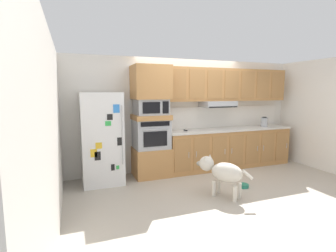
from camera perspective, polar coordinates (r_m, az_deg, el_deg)
ground_plane at (r=5.36m, az=9.20°, el=-11.86°), size 9.60×9.60×0.00m
back_kitchen_wall at (r=6.06m, az=4.21°, el=2.60°), size 6.20×0.12×2.50m
side_panel_left at (r=4.40m, az=-23.85°, el=0.12°), size 0.12×7.10×2.50m
side_panel_right at (r=6.92m, az=29.97°, el=2.22°), size 0.12×7.10×2.50m
refrigerator at (r=5.15m, az=-14.37°, el=-2.64°), size 0.76×0.73×1.76m
oven_base_cabinet at (r=5.55m, az=-3.69°, el=-7.85°), size 0.74×0.62×0.60m
built_in_oven at (r=5.42m, az=-3.74°, el=-1.72°), size 0.70×0.62×0.60m
appliance_mid_shelf at (r=5.37m, az=-3.78°, el=1.97°), size 0.74×0.62×0.10m
microwave at (r=5.35m, az=-3.79°, el=4.20°), size 0.64×0.54×0.32m
appliance_upper_cabinet at (r=5.35m, az=-3.84°, el=9.56°), size 0.74×0.62×0.68m
lower_cabinet_run at (r=6.32m, az=13.22°, el=-4.81°), size 3.09×0.63×0.88m
countertop_slab at (r=6.25m, az=13.32°, el=-0.67°), size 3.13×0.64×0.04m
backsplash_panel at (r=6.45m, az=11.97°, el=2.04°), size 3.13×0.02×0.50m
upper_cabinet_with_hood at (r=6.28m, az=12.84°, el=8.56°), size 3.09×0.48×0.88m
screwdriver at (r=5.69m, az=3.96°, el=-0.94°), size 0.16×0.15×0.03m
electric_kettle at (r=6.78m, az=20.42°, el=0.83°), size 0.17×0.17×0.24m
dog at (r=4.56m, az=11.76°, el=-9.74°), size 0.64×0.92×0.67m
dog_food_bowl at (r=5.16m, az=16.22°, el=-12.45°), size 0.20×0.20×0.06m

